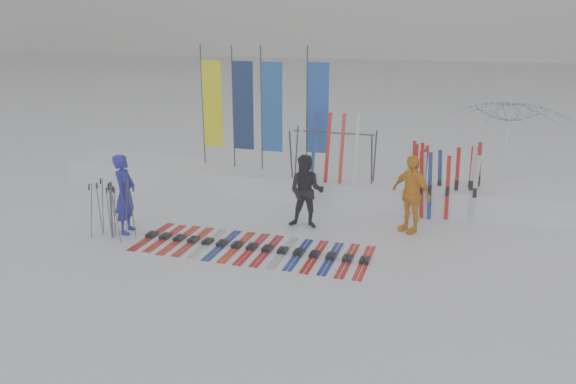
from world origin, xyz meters
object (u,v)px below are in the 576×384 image
(ski_rack, at_px, (333,149))
(person_black, at_px, (306,192))
(person_yellow, at_px, (411,194))
(tent_canopy, at_px, (506,150))
(person_blue, at_px, (125,194))
(ski_row, at_px, (252,247))

(ski_rack, bearing_deg, person_black, -94.55)
(person_black, height_order, person_yellow, person_yellow)
(person_yellow, relative_size, tent_canopy, 0.59)
(person_black, distance_m, person_yellow, 2.24)
(person_blue, distance_m, person_black, 3.88)
(person_yellow, relative_size, ski_rack, 0.83)
(person_yellow, xyz_separation_m, ski_rack, (-2.05, 1.47, 0.54))
(person_blue, height_order, tent_canopy, tent_canopy)
(person_yellow, bearing_deg, person_blue, -127.50)
(person_black, bearing_deg, person_yellow, 6.17)
(ski_row, bearing_deg, person_yellow, 34.05)
(ski_rack, bearing_deg, person_blue, -138.45)
(ski_row, distance_m, ski_rack, 3.78)
(tent_canopy, xyz_separation_m, ski_row, (-4.93, -4.97, -1.27))
(ski_row, xyz_separation_m, ski_rack, (0.85, 3.42, 1.35))
(person_black, relative_size, ski_row, 0.35)
(person_black, xyz_separation_m, person_yellow, (2.20, 0.41, 0.03))
(person_black, height_order, ski_rack, ski_rack)
(ski_row, bearing_deg, person_blue, 177.99)
(person_blue, bearing_deg, ski_row, -102.84)
(tent_canopy, relative_size, ski_rack, 1.42)
(person_blue, relative_size, ski_rack, 0.84)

